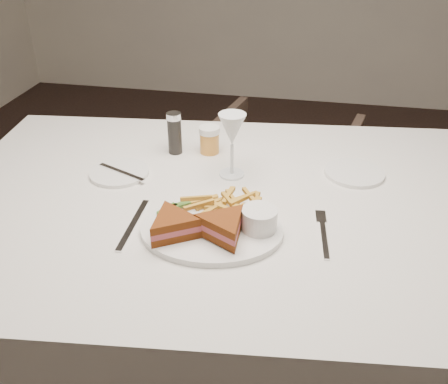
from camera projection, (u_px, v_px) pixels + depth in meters
name	position (u px, v px, depth m)	size (l,w,h in m)	color
ground	(335.00, 353.00, 1.77)	(5.00, 5.00, 0.00)	black
table	(227.00, 309.00, 1.44)	(1.45, 0.97, 0.75)	silver
chair_far	(278.00, 177.00, 2.23)	(0.61, 0.57, 0.63)	#46352B
table_setting	(217.00, 197.00, 1.18)	(0.79, 0.57, 0.18)	white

